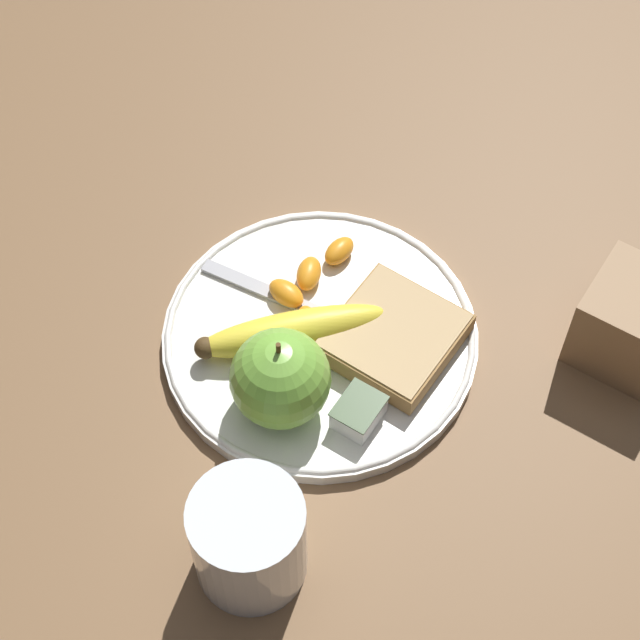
{
  "coord_description": "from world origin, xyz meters",
  "views": [
    {
      "loc": [
        -0.4,
        -0.26,
        0.74
      ],
      "look_at": [
        0.0,
        0.0,
        0.03
      ],
      "focal_mm": 60.0,
      "sensor_mm": 36.0,
      "label": 1
    }
  ],
  "objects_px": {
    "juice_glass": "(249,541)",
    "fork": "(323,315)",
    "apple": "(280,379)",
    "bread_slice": "(394,337)",
    "condiment_caddy": "(632,322)",
    "plate": "(320,336)",
    "jam_packet": "(359,412)",
    "banana": "(292,331)"
  },
  "relations": [
    {
      "from": "juice_glass",
      "to": "fork",
      "type": "relative_size",
      "value": 0.46
    },
    {
      "from": "apple",
      "to": "bread_slice",
      "type": "distance_m",
      "value": 0.11
    },
    {
      "from": "apple",
      "to": "condiment_caddy",
      "type": "bearing_deg",
      "value": -44.98
    },
    {
      "from": "juice_glass",
      "to": "plate",
      "type": "bearing_deg",
      "value": 18.43
    },
    {
      "from": "juice_glass",
      "to": "condiment_caddy",
      "type": "relative_size",
      "value": 1.14
    },
    {
      "from": "jam_packet",
      "to": "condiment_caddy",
      "type": "height_order",
      "value": "condiment_caddy"
    },
    {
      "from": "jam_packet",
      "to": "juice_glass",
      "type": "bearing_deg",
      "value": 177.69
    },
    {
      "from": "fork",
      "to": "bread_slice",
      "type": "bearing_deg",
      "value": 1.68
    },
    {
      "from": "fork",
      "to": "jam_packet",
      "type": "height_order",
      "value": "jam_packet"
    },
    {
      "from": "condiment_caddy",
      "to": "apple",
      "type": "bearing_deg",
      "value": 135.02
    },
    {
      "from": "plate",
      "to": "bread_slice",
      "type": "distance_m",
      "value": 0.06
    },
    {
      "from": "fork",
      "to": "condiment_caddy",
      "type": "xyz_separation_m",
      "value": [
        0.11,
        -0.22,
        0.02
      ]
    },
    {
      "from": "plate",
      "to": "jam_packet",
      "type": "bearing_deg",
      "value": -126.51
    },
    {
      "from": "plate",
      "to": "juice_glass",
      "type": "relative_size",
      "value": 2.93
    },
    {
      "from": "fork",
      "to": "juice_glass",
      "type": "bearing_deg",
      "value": -77.1
    },
    {
      "from": "bread_slice",
      "to": "jam_packet",
      "type": "height_order",
      "value": "same"
    },
    {
      "from": "jam_packet",
      "to": "apple",
      "type": "bearing_deg",
      "value": 110.16
    },
    {
      "from": "bread_slice",
      "to": "condiment_caddy",
      "type": "bearing_deg",
      "value": -55.85
    },
    {
      "from": "plate",
      "to": "fork",
      "type": "relative_size",
      "value": 1.34
    },
    {
      "from": "plate",
      "to": "juice_glass",
      "type": "distance_m",
      "value": 0.2
    },
    {
      "from": "banana",
      "to": "condiment_caddy",
      "type": "xyz_separation_m",
      "value": [
        0.15,
        -0.22,
        0.01
      ]
    },
    {
      "from": "fork",
      "to": "jam_packet",
      "type": "relative_size",
      "value": 4.96
    },
    {
      "from": "plate",
      "to": "banana",
      "type": "xyz_separation_m",
      "value": [
        -0.02,
        0.01,
        0.02
      ]
    },
    {
      "from": "banana",
      "to": "juice_glass",
      "type": "bearing_deg",
      "value": -155.41
    },
    {
      "from": "apple",
      "to": "jam_packet",
      "type": "height_order",
      "value": "apple"
    },
    {
      "from": "fork",
      "to": "apple",
      "type": "bearing_deg",
      "value": -84.72
    },
    {
      "from": "banana",
      "to": "fork",
      "type": "relative_size",
      "value": 0.7
    },
    {
      "from": "bread_slice",
      "to": "condiment_caddy",
      "type": "height_order",
      "value": "condiment_caddy"
    },
    {
      "from": "condiment_caddy",
      "to": "bread_slice",
      "type": "bearing_deg",
      "value": 124.15
    },
    {
      "from": "banana",
      "to": "fork",
      "type": "distance_m",
      "value": 0.04
    },
    {
      "from": "apple",
      "to": "jam_packet",
      "type": "xyz_separation_m",
      "value": [
        0.02,
        -0.06,
        -0.03
      ]
    },
    {
      "from": "condiment_caddy",
      "to": "jam_packet",
      "type": "bearing_deg",
      "value": 141.41
    },
    {
      "from": "jam_packet",
      "to": "condiment_caddy",
      "type": "relative_size",
      "value": 0.5
    },
    {
      "from": "juice_glass",
      "to": "condiment_caddy",
      "type": "distance_m",
      "value": 0.35
    },
    {
      "from": "apple",
      "to": "fork",
      "type": "xyz_separation_m",
      "value": [
        0.09,
        0.02,
        -0.04
      ]
    },
    {
      "from": "apple",
      "to": "jam_packet",
      "type": "relative_size",
      "value": 2.23
    },
    {
      "from": "apple",
      "to": "plate",
      "type": "bearing_deg",
      "value": 8.38
    },
    {
      "from": "juice_glass",
      "to": "apple",
      "type": "height_order",
      "value": "apple"
    },
    {
      "from": "bread_slice",
      "to": "jam_packet",
      "type": "relative_size",
      "value": 2.61
    },
    {
      "from": "juice_glass",
      "to": "bread_slice",
      "type": "height_order",
      "value": "juice_glass"
    },
    {
      "from": "plate",
      "to": "fork",
      "type": "bearing_deg",
      "value": 23.3
    },
    {
      "from": "fork",
      "to": "banana",
      "type": "bearing_deg",
      "value": -108.39
    }
  ]
}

